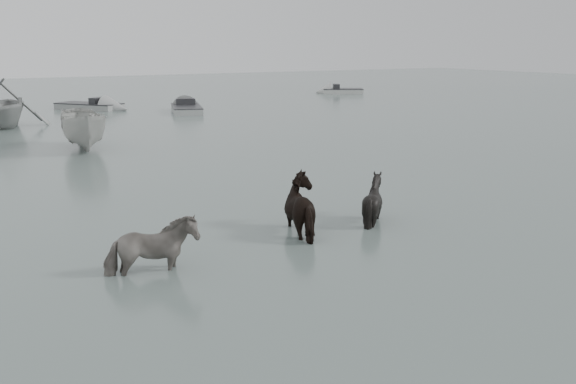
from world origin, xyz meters
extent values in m
plane|color=#566661|center=(0.00, 0.00, 0.00)|extent=(140.00, 140.00, 0.00)
imported|color=black|center=(-2.20, 0.03, 0.69)|extent=(1.71, 0.95, 1.37)
imported|color=black|center=(1.58, 0.86, 0.80)|extent=(1.61, 1.79, 1.59)
imported|color=black|center=(3.31, 0.86, 0.71)|extent=(1.34, 1.21, 1.41)
imported|color=#999C99|center=(-1.81, 23.23, 1.25)|extent=(5.06, 5.54, 2.49)
imported|color=#ADACA8|center=(0.00, 14.56, 0.84)|extent=(2.19, 4.51, 1.67)
camera|label=1|loc=(-5.50, -10.45, 3.97)|focal=40.00mm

